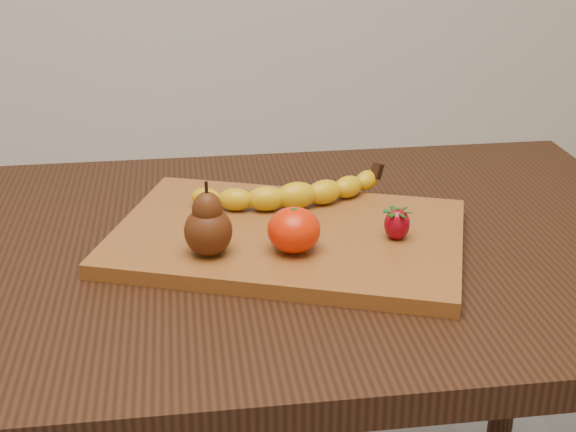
{
  "coord_description": "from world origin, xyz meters",
  "views": [
    {
      "loc": [
        -0.16,
        -0.95,
        1.22
      ],
      "look_at": [
        -0.03,
        -0.01,
        0.8
      ],
      "focal_mm": 50.0,
      "sensor_mm": 36.0,
      "label": 1
    }
  ],
  "objects": [
    {
      "name": "cutting_board",
      "position": [
        -0.03,
        -0.01,
        0.77
      ],
      "size": [
        0.53,
        0.43,
        0.02
      ],
      "primitive_type": "cube",
      "rotation": [
        0.0,
        0.0,
        -0.35
      ],
      "color": "brown",
      "rests_on": "table"
    },
    {
      "name": "mandarin",
      "position": [
        -0.03,
        -0.07,
        0.81
      ],
      "size": [
        0.08,
        0.08,
        0.06
      ],
      "primitive_type": "ellipsoid",
      "rotation": [
        0.0,
        0.0,
        0.25
      ],
      "color": "red",
      "rests_on": "cutting_board"
    },
    {
      "name": "pear",
      "position": [
        -0.14,
        -0.06,
        0.83
      ],
      "size": [
        0.08,
        0.08,
        0.09
      ],
      "primitive_type": null,
      "rotation": [
        0.0,
        0.0,
        -0.39
      ],
      "color": "#47210B",
      "rests_on": "cutting_board"
    },
    {
      "name": "banana",
      "position": [
        -0.01,
        0.06,
        0.8
      ],
      "size": [
        0.25,
        0.1,
        0.04
      ],
      "primitive_type": null,
      "rotation": [
        0.0,
        0.0,
        0.15
      ],
      "color": "#D8AE0A",
      "rests_on": "cutting_board"
    },
    {
      "name": "strawberry",
      "position": [
        0.1,
        -0.05,
        0.8
      ],
      "size": [
        0.04,
        0.04,
        0.04
      ],
      "primitive_type": null,
      "rotation": [
        0.0,
        0.0,
        -0.32
      ],
      "color": "maroon",
      "rests_on": "cutting_board"
    },
    {
      "name": "table",
      "position": [
        0.0,
        0.0,
        0.66
      ],
      "size": [
        1.0,
        0.7,
        0.76
      ],
      "color": "black",
      "rests_on": "ground"
    }
  ]
}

